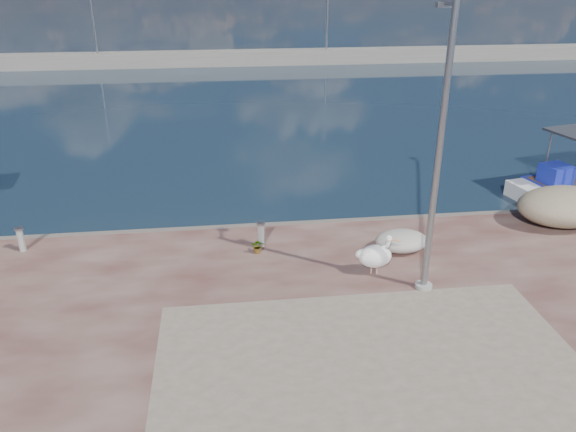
% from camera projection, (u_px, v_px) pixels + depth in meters
% --- Properties ---
extents(ground, '(1400.00, 1400.00, 0.00)m').
position_uv_depth(ground, '(307.00, 326.00, 13.84)').
color(ground, '#162635').
rests_on(ground, ground).
extents(quay_patch, '(9.00, 7.00, 0.01)m').
position_uv_depth(quay_patch, '(381.00, 391.00, 11.03)').
color(quay_patch, gray).
rests_on(quay_patch, quay).
extents(breakwater, '(120.00, 2.20, 7.50)m').
position_uv_depth(breakwater, '(238.00, 58.00, 49.81)').
color(breakwater, gray).
rests_on(breakwater, ground).
extents(pelican, '(1.24, 0.78, 1.18)m').
position_uv_depth(pelican, '(376.00, 256.00, 14.98)').
color(pelican, tan).
rests_on(pelican, quay).
extents(lamp_post, '(0.44, 0.96, 7.00)m').
position_uv_depth(lamp_post, '(437.00, 167.00, 13.24)').
color(lamp_post, gray).
rests_on(lamp_post, quay).
extents(bollard_near, '(0.26, 0.26, 0.78)m').
position_uv_depth(bollard_near, '(261.00, 233.00, 16.54)').
color(bollard_near, gray).
rests_on(bollard_near, quay).
extents(bollard_far, '(0.25, 0.25, 0.75)m').
position_uv_depth(bollard_far, '(21.00, 238.00, 16.27)').
color(bollard_far, gray).
rests_on(bollard_far, quay).
extents(potted_plant, '(0.45, 0.41, 0.43)m').
position_uv_depth(potted_plant, '(258.00, 246.00, 16.23)').
color(potted_plant, '#33722D').
rests_on(potted_plant, quay).
extents(net_pile_c, '(3.06, 2.18, 1.20)m').
position_uv_depth(net_pile_c, '(565.00, 206.00, 17.92)').
color(net_pile_c, tan).
rests_on(net_pile_c, quay).
extents(net_pile_d, '(1.55, 1.17, 0.58)m').
position_uv_depth(net_pile_d, '(402.00, 241.00, 16.37)').
color(net_pile_d, '#B5B1A7').
rests_on(net_pile_d, quay).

